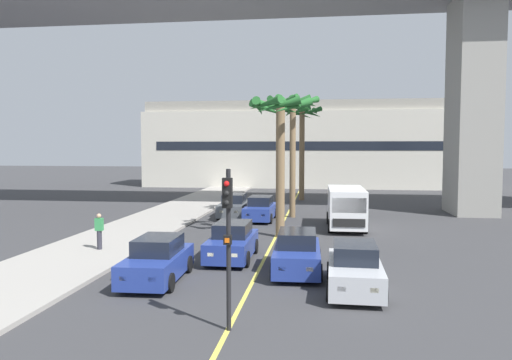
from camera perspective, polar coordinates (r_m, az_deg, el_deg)
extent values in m
cube|color=#9E9991|center=(22.81, -19.83, -8.20)|extent=(4.80, 80.00, 0.15)
cube|color=#DBCC4C|center=(28.27, 2.72, -5.81)|extent=(0.14, 56.00, 0.01)
cube|color=gray|center=(38.04, 23.85, 7.80)|extent=(2.80, 4.40, 15.15)
cube|color=beige|center=(59.36, 5.37, 3.54)|extent=(37.29, 8.00, 8.83)
cube|color=#9C998D|center=(59.54, 5.40, 8.37)|extent=(36.54, 7.20, 1.20)
cube|color=black|center=(55.34, 5.20, 3.97)|extent=(33.56, 0.04, 1.00)
cube|color=navy|center=(17.99, -11.40, -9.64)|extent=(1.83, 4.15, 0.80)
cube|color=black|center=(17.98, -11.29, -7.42)|extent=(1.46, 2.09, 0.60)
cube|color=#F2EDCC|center=(15.98, -11.95, -11.19)|extent=(0.24, 0.09, 0.14)
cube|color=#F2EDCC|center=(16.28, -15.14, -10.95)|extent=(0.24, 0.09, 0.14)
cylinder|color=black|center=(16.65, -10.00, -11.65)|extent=(0.24, 0.65, 0.64)
cylinder|color=black|center=(17.15, -15.30, -11.27)|extent=(0.24, 0.65, 0.64)
cylinder|color=black|center=(19.03, -7.88, -9.65)|extent=(0.24, 0.65, 0.64)
cylinder|color=black|center=(19.46, -12.57, -9.40)|extent=(0.24, 0.65, 0.64)
cube|color=navy|center=(20.98, -2.79, -7.62)|extent=(1.71, 4.10, 0.80)
cube|color=black|center=(21.00, -2.72, -5.72)|extent=(1.40, 2.05, 0.60)
cube|color=#F2EDCC|center=(18.95, -2.51, -8.71)|extent=(0.24, 0.08, 0.14)
cube|color=#F2EDCC|center=(19.14, -5.30, -8.60)|extent=(0.24, 0.08, 0.14)
cylinder|color=black|center=(19.68, -1.13, -9.16)|extent=(0.22, 0.64, 0.64)
cylinder|color=black|center=(19.98, -5.77, -8.98)|extent=(0.22, 0.64, 0.64)
cylinder|color=black|center=(22.13, -0.11, -7.69)|extent=(0.22, 0.64, 0.64)
cylinder|color=black|center=(22.41, -4.24, -7.56)|extent=(0.22, 0.64, 0.64)
cube|color=#4C5156|center=(33.27, -2.58, -3.34)|extent=(1.74, 4.12, 0.80)
cube|color=black|center=(33.33, -2.54, -2.15)|extent=(1.41, 2.06, 0.60)
cube|color=#F2EDCC|center=(31.22, -2.36, -3.72)|extent=(0.24, 0.08, 0.14)
cube|color=#F2EDCC|center=(31.38, -4.04, -3.69)|extent=(0.24, 0.08, 0.14)
cylinder|color=black|center=(31.93, -1.53, -4.11)|extent=(0.23, 0.64, 0.64)
cylinder|color=black|center=(32.21, -4.38, -4.05)|extent=(0.23, 0.64, 0.64)
cylinder|color=black|center=(34.42, -0.90, -3.53)|extent=(0.23, 0.64, 0.64)
cylinder|color=black|center=(34.68, -3.54, -3.48)|extent=(0.23, 0.64, 0.64)
cube|color=navy|center=(18.91, 4.79, -8.90)|extent=(1.82, 4.15, 0.80)
cube|color=black|center=(18.92, 4.81, -6.80)|extent=(1.45, 2.09, 0.60)
cube|color=#F2EDCC|center=(16.94, 6.25, -10.26)|extent=(0.24, 0.09, 0.14)
cube|color=#F2EDCC|center=(16.96, 3.04, -10.22)|extent=(0.24, 0.09, 0.14)
cylinder|color=black|center=(17.74, 7.35, -10.65)|extent=(0.24, 0.65, 0.64)
cylinder|color=black|center=(17.77, 2.05, -10.59)|extent=(0.24, 0.65, 0.64)
cylinder|color=black|center=(20.21, 7.18, -8.84)|extent=(0.24, 0.65, 0.64)
cylinder|color=black|center=(20.24, 2.55, -8.80)|extent=(0.24, 0.65, 0.64)
cube|color=#B7BABF|center=(16.82, 11.39, -10.59)|extent=(1.78, 4.13, 0.80)
cube|color=black|center=(16.81, 11.40, -8.22)|extent=(1.44, 2.08, 0.60)
cube|color=#F2EDCC|center=(14.90, 13.58, -12.32)|extent=(0.24, 0.08, 0.14)
cube|color=#F2EDCC|center=(14.85, 9.90, -12.33)|extent=(0.24, 0.08, 0.14)
cylinder|color=black|center=(15.73, 14.60, -12.65)|extent=(0.23, 0.64, 0.64)
cylinder|color=black|center=(15.65, 8.56, -12.65)|extent=(0.23, 0.64, 0.64)
cylinder|color=black|center=(18.17, 13.78, -10.38)|extent=(0.23, 0.64, 0.64)
cylinder|color=black|center=(18.10, 8.60, -10.37)|extent=(0.23, 0.64, 0.64)
cube|color=navy|center=(31.77, 0.51, -3.68)|extent=(1.80, 4.14, 0.80)
cube|color=black|center=(31.83, 0.55, -2.43)|extent=(1.44, 2.08, 0.60)
cube|color=#F2EDCC|center=(29.72, 0.83, -4.10)|extent=(0.24, 0.09, 0.14)
cube|color=#F2EDCC|center=(29.87, -0.95, -4.06)|extent=(0.24, 0.09, 0.14)
cylinder|color=black|center=(30.45, 1.66, -4.50)|extent=(0.24, 0.65, 0.64)
cylinder|color=black|center=(30.69, -1.34, -4.43)|extent=(0.24, 0.65, 0.64)
cylinder|color=black|center=(32.94, 2.23, -3.86)|extent=(0.24, 0.65, 0.64)
cylinder|color=black|center=(33.17, -0.55, -3.81)|extent=(0.24, 0.65, 0.64)
cube|color=white|center=(29.03, 10.42, -3.01)|extent=(2.06, 5.22, 2.10)
cube|color=black|center=(26.45, 10.76, -2.92)|extent=(1.80, 0.10, 0.80)
cube|color=black|center=(26.52, 10.74, -4.92)|extent=(1.70, 0.08, 0.44)
cylinder|color=black|center=(27.69, 12.56, -5.31)|extent=(0.27, 0.76, 0.76)
cylinder|color=black|center=(27.57, 8.61, -5.30)|extent=(0.27, 0.76, 0.76)
cylinder|color=black|center=(30.76, 12.00, -4.39)|extent=(0.27, 0.76, 0.76)
cylinder|color=black|center=(30.65, 8.45, -4.37)|extent=(0.27, 0.76, 0.76)
cylinder|color=black|center=(12.75, -3.20, -8.17)|extent=(0.12, 0.12, 4.20)
cube|color=black|center=(12.39, -3.35, -1.51)|extent=(0.24, 0.20, 0.76)
sphere|color=red|center=(12.27, -3.44, -0.43)|extent=(0.14, 0.14, 0.14)
sphere|color=black|center=(12.29, -3.44, -1.55)|extent=(0.14, 0.14, 0.14)
sphere|color=black|center=(12.32, -3.43, -2.66)|extent=(0.14, 0.14, 0.14)
cube|color=black|center=(12.58, -3.31, -6.95)|extent=(0.20, 0.16, 0.24)
cube|color=orange|center=(12.50, -3.38, -7.02)|extent=(0.12, 0.03, 0.12)
cylinder|color=brown|center=(25.75, 2.84, 1.01)|extent=(0.47, 0.47, 6.94)
sphere|color=#236028|center=(25.82, 2.87, 9.05)|extent=(0.60, 0.60, 0.60)
cone|color=#236028|center=(25.58, 5.34, 8.66)|extent=(0.75, 2.33, 0.81)
cone|color=#236028|center=(26.54, 4.74, 8.48)|extent=(1.92, 1.93, 0.82)
cone|color=#236028|center=(26.92, 2.75, 8.30)|extent=(2.32, 0.74, 0.93)
cone|color=#236028|center=(26.71, 1.44, 8.21)|extent=(2.02, 1.82, 1.03)
cone|color=#236028|center=(25.93, 0.37, 8.38)|extent=(0.47, 2.29, 1.00)
cone|color=#236028|center=(25.01, 1.05, 8.79)|extent=(2.05, 1.79, 0.81)
cone|color=#236028|center=(24.68, 2.64, 8.60)|extent=(2.28, 0.44, 1.00)
cone|color=#236028|center=(24.85, 4.26, 8.51)|extent=(2.08, 1.73, 1.04)
cylinder|color=brown|center=(33.05, 4.27, 2.36)|extent=(0.40, 0.40, 7.77)
sphere|color=#236028|center=(33.18, 4.31, 9.35)|extent=(0.60, 0.60, 0.60)
cone|color=#236028|center=(33.21, 6.31, 9.01)|extent=(0.62, 2.36, 0.80)
cone|color=#236028|center=(33.72, 6.04, 8.80)|extent=(1.61, 2.21, 0.94)
cone|color=#236028|center=(34.26, 4.80, 8.56)|extent=(2.36, 0.90, 1.11)
cone|color=#236028|center=(34.23, 3.66, 8.61)|extent=(2.31, 1.31, 1.07)
cone|color=#236028|center=(33.68, 2.52, 8.90)|extent=(1.30, 2.33, 0.86)
cone|color=#236028|center=(32.97, 2.32, 8.95)|extent=(0.99, 2.37, 0.93)
cone|color=#236028|center=(32.22, 3.15, 9.03)|extent=(2.23, 1.57, 0.96)
cone|color=#236028|center=(32.01, 4.38, 8.92)|extent=(2.35, 0.67, 1.09)
cone|color=#236028|center=(32.45, 5.89, 9.03)|extent=(1.72, 2.15, 0.91)
cylinder|color=brown|center=(43.79, 5.35, 2.83)|extent=(0.47, 0.47, 7.93)
sphere|color=#236028|center=(43.91, 5.38, 8.21)|extent=(0.60, 0.60, 0.60)
cone|color=#236028|center=(44.03, 6.92, 7.86)|extent=(0.77, 2.44, 0.92)
cone|color=#236028|center=(44.73, 6.45, 7.67)|extent=(2.06, 1.93, 1.10)
cone|color=#236028|center=(45.04, 5.08, 7.63)|extent=(2.42, 0.99, 1.13)
cone|color=#236028|center=(44.55, 4.09, 7.85)|extent=(1.60, 2.29, 0.90)
cone|color=#236028|center=(43.49, 3.91, 7.85)|extent=(1.34, 2.38, 1.03)
cone|color=#236028|center=(42.79, 4.83, 7.96)|extent=(2.42, 1.15, 0.96)
cone|color=#236028|center=(42.94, 6.31, 7.87)|extent=(2.15, 1.82, 1.04)
cylinder|color=#2D2D38|center=(23.32, -17.72, -6.64)|extent=(0.22, 0.22, 0.85)
cube|color=#338C4C|center=(23.20, -17.75, -4.93)|extent=(0.34, 0.22, 0.56)
sphere|color=tan|center=(23.15, -17.77, -3.98)|extent=(0.20, 0.20, 0.20)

